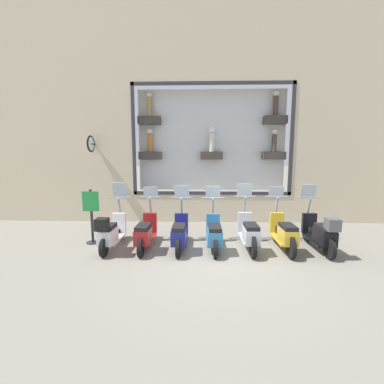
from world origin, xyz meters
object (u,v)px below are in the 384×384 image
shop_sign_post (91,215)px  scooter_white_6 (111,232)px  scooter_yellow_1 (284,234)px  scooter_red_5 (145,233)px  scooter_black_0 (320,233)px  scooter_navy_4 (180,233)px  scooter_teal_3 (214,234)px  scooter_silver_2 (249,233)px

shop_sign_post → scooter_white_6: bearing=-124.4°
scooter_white_6 → shop_sign_post: size_ratio=1.19×
scooter_yellow_1 → scooter_red_5: bearing=90.1°
scooter_black_0 → scooter_navy_4: scooter_black_0 is taller
scooter_navy_4 → scooter_teal_3: bearing=-90.1°
scooter_teal_3 → scooter_black_0: bearing=-91.1°
scooter_yellow_1 → scooter_silver_2: size_ratio=1.00×
scooter_white_6 → shop_sign_post: (0.47, 0.69, 0.34)m
scooter_silver_2 → scooter_yellow_1: bearing=-90.2°
scooter_red_5 → shop_sign_post: bearing=75.6°
scooter_silver_2 → scooter_navy_4: scooter_silver_2 is taller
shop_sign_post → scooter_silver_2: bearing=-95.3°
scooter_black_0 → scooter_teal_3: scooter_black_0 is taller
scooter_silver_2 → scooter_white_6: size_ratio=1.01×
scooter_yellow_1 → scooter_silver_2: (0.00, 0.89, 0.00)m
scooter_teal_3 → scooter_red_5: 1.79m
scooter_navy_4 → scooter_white_6: size_ratio=1.00×
scooter_teal_3 → scooter_navy_4: (0.00, 0.89, 0.01)m
scooter_navy_4 → scooter_white_6: 1.79m
scooter_silver_2 → scooter_red_5: (-0.01, 2.68, -0.03)m
scooter_yellow_1 → scooter_white_6: (-0.07, 4.46, 0.02)m
scooter_navy_4 → scooter_red_5: bearing=90.0°
scooter_silver_2 → scooter_navy_4: size_ratio=1.01×
scooter_navy_4 → scooter_black_0: bearing=-90.9°
scooter_black_0 → scooter_silver_2: bearing=88.0°
scooter_black_0 → scooter_yellow_1: scooter_black_0 is taller
scooter_white_6 → scooter_red_5: bearing=-85.9°
scooter_navy_4 → scooter_white_6: bearing=92.1°
scooter_yellow_1 → scooter_silver_2: 0.89m
scooter_silver_2 → scooter_teal_3: (-0.01, 0.89, -0.03)m
scooter_black_0 → scooter_red_5: scooter_black_0 is taller
scooter_silver_2 → scooter_red_5: scooter_silver_2 is taller
scooter_black_0 → scooter_navy_4: 3.57m
scooter_red_5 → shop_sign_post: 1.67m
scooter_black_0 → shop_sign_post: (0.46, 6.04, 0.33)m
scooter_white_6 → shop_sign_post: scooter_white_6 is taller
scooter_silver_2 → scooter_red_5: size_ratio=1.01×
scooter_navy_4 → scooter_red_5: 0.89m
scooter_yellow_1 → scooter_white_6: scooter_white_6 is taller
scooter_teal_3 → shop_sign_post: (0.41, 3.36, 0.39)m
scooter_teal_3 → scooter_white_6: size_ratio=1.00×
scooter_teal_3 → scooter_silver_2: bearing=-89.4°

